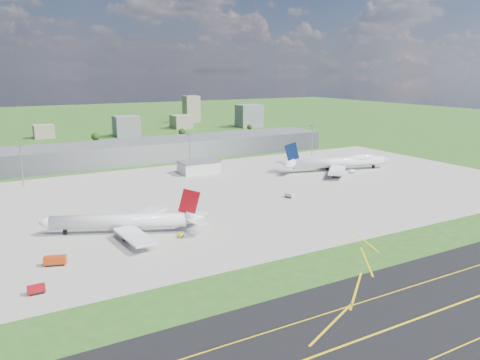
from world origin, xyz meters
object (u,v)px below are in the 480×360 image
fire_truck (55,261)px  van_white_far (352,171)px  airliner_red_twin (125,222)px  tug_yellow (180,236)px  van_white_near (289,195)px  crash_tender (36,290)px  airliner_blue_quad (339,162)px

fire_truck → van_white_far: 214.35m
airliner_red_twin → fire_truck: bearing=59.0°
airliner_red_twin → fire_truck: (-32.12, -21.81, -3.50)m
tug_yellow → van_white_near: van_white_near is taller
van_white_near → van_white_far: (75.42, 32.08, -0.26)m
fire_truck → tug_yellow: (50.78, 4.90, -0.87)m
airliner_red_twin → tug_yellow: size_ratio=19.10×
tug_yellow → van_white_far: 164.96m
crash_tender → van_white_near: (136.90, 55.62, -0.05)m
airliner_red_twin → fire_truck: 38.98m
van_white_far → tug_yellow: bearing=-177.5°
airliner_red_twin → fire_truck: airliner_red_twin is taller
crash_tender → van_white_near: crash_tender is taller
airliner_red_twin → crash_tender: 59.09m
van_white_near → van_white_far: bearing=-82.3°
van_white_far → van_white_near: bearing=-176.6°
airliner_red_twin → tug_yellow: bearing=162.6°
airliner_red_twin → van_white_far: bearing=-140.4°
crash_tender → tug_yellow: size_ratio=1.51×
airliner_blue_quad → van_white_near: bearing=-135.7°
tug_yellow → van_white_near: size_ratio=0.60×
airliner_blue_quad → van_white_near: size_ratio=14.08×
van_white_near → crash_tender: bearing=96.7°
airliner_blue_quad → van_white_near: 84.78m
airliner_blue_quad → crash_tender: airliner_blue_quad is taller
tug_yellow → airliner_red_twin: bearing=97.1°
tug_yellow → van_white_near: 83.02m
fire_truck → crash_tender: bearing=-93.9°
tug_yellow → van_white_far: (152.85, 62.04, 0.27)m
airliner_red_twin → tug_yellow: (18.66, -16.90, -4.37)m
crash_tender → van_white_near: size_ratio=0.91×
airliner_blue_quad → fire_truck: 215.75m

